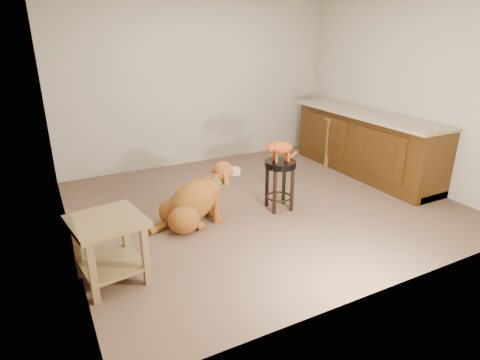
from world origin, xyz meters
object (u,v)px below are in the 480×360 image
side_table (109,240)px  tabby_kitten (280,148)px  padded_stool (280,175)px  golden_retriever (194,202)px  wood_stool (334,139)px

side_table → tabby_kitten: size_ratio=1.41×
padded_stool → golden_retriever: (-1.07, 0.09, -0.16)m
wood_stool → side_table: bearing=-156.2°
tabby_kitten → padded_stool: bearing=-5.7°
padded_stool → golden_retriever: golden_retriever is taller
padded_stool → tabby_kitten: bearing=166.8°
wood_stool → golden_retriever: wood_stool is taller
side_table → golden_retriever: size_ratio=0.58×
padded_stool → tabby_kitten: (-0.01, 0.00, 0.34)m
wood_stool → side_table: (-3.85, -1.70, -0.01)m
golden_retriever → tabby_kitten: 1.18m
side_table → tabby_kitten: tabby_kitten is taller
padded_stool → side_table: padded_stool is taller
wood_stool → tabby_kitten: size_ratio=1.68×
golden_retriever → tabby_kitten: bearing=-8.7°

